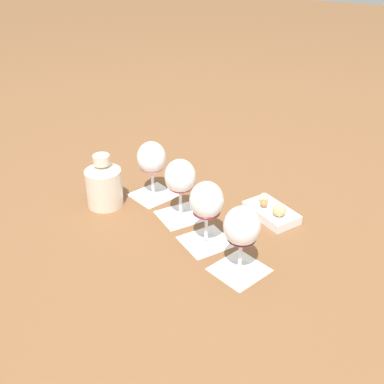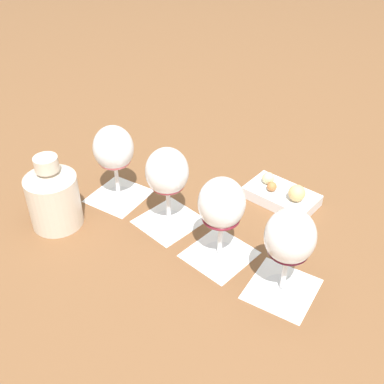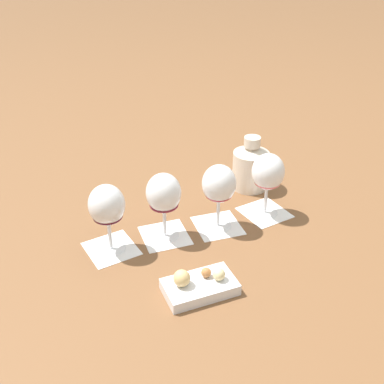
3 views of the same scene
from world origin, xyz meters
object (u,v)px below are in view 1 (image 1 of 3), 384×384
at_px(wine_glass_0, 152,160).
at_px(snack_dish, 271,211).
at_px(wine_glass_1, 180,179).
at_px(wine_glass_2, 207,203).
at_px(ceramic_vase, 104,184).
at_px(wine_glass_3, 242,229).

relative_size(wine_glass_0, snack_dish, 0.97).
xyz_separation_m(wine_glass_1, wine_glass_2, (0.12, -0.07, 0.00)).
distance_m(wine_glass_1, snack_dish, 0.26).
xyz_separation_m(wine_glass_1, snack_dish, (0.22, 0.11, -0.10)).
height_order(wine_glass_2, ceramic_vase, wine_glass_2).
height_order(wine_glass_0, wine_glass_1, same).
height_order(wine_glass_0, wine_glass_3, same).
height_order(wine_glass_0, ceramic_vase, wine_glass_0).
bearing_deg(wine_glass_0, snack_dish, 9.04).
bearing_deg(ceramic_vase, snack_dish, 20.43).
bearing_deg(wine_glass_1, wine_glass_3, -30.14).
xyz_separation_m(wine_glass_2, ceramic_vase, (-0.33, 0.03, -0.05)).
xyz_separation_m(wine_glass_0, wine_glass_3, (0.36, -0.19, 0.00)).
bearing_deg(wine_glass_0, ceramic_vase, -130.15).
bearing_deg(snack_dish, wine_glass_0, -170.96).
distance_m(wine_glass_1, wine_glass_3, 0.27).
distance_m(wine_glass_2, wine_glass_3, 0.13).
xyz_separation_m(wine_glass_1, wine_glass_3, (0.23, -0.14, 0.00)).
relative_size(wine_glass_2, wine_glass_3, 1.00).
distance_m(wine_glass_1, wine_glass_2, 0.14).
bearing_deg(wine_glass_2, ceramic_vase, 175.66).
distance_m(wine_glass_3, snack_dish, 0.27).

